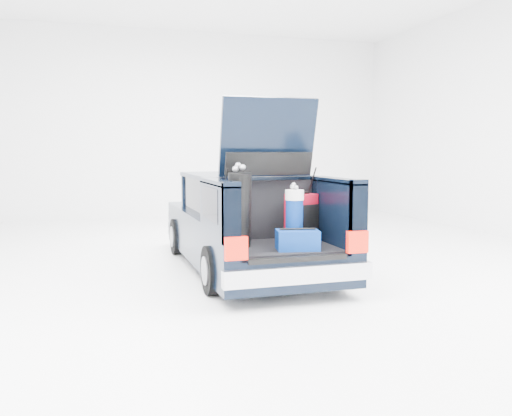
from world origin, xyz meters
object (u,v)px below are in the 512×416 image
object	(u,v)px
red_suitcase	(301,217)
blue_golf_bag	(294,217)
black_golf_bag	(239,210)
blue_duffel	(297,240)
car	(244,224)

from	to	relation	value
red_suitcase	blue_golf_bag	size ratio (longest dim) A/B	0.82
black_golf_bag	blue_golf_bag	distance (m)	0.71
black_golf_bag	blue_golf_bag	size ratio (longest dim) A/B	1.30
black_golf_bag	red_suitcase	bearing A→B (deg)	19.15
blue_duffel	blue_golf_bag	bearing A→B (deg)	87.17
red_suitcase	black_golf_bag	distance (m)	0.99
car	red_suitcase	distance (m)	1.35
red_suitcase	blue_duffel	bearing A→B (deg)	-136.34
car	blue_duffel	xyz separation A→B (m)	(0.12, -1.92, 0.05)
car	red_suitcase	xyz separation A→B (m)	(0.43, -1.26, 0.23)
car	blue_duffel	world-z (taller)	car
car	blue_golf_bag	size ratio (longest dim) A/B	5.87
car	blue_golf_bag	distance (m)	1.65
red_suitcase	blue_duffel	xyz separation A→B (m)	(-0.32, -0.67, -0.18)
blue_golf_bag	blue_duffel	size ratio (longest dim) A/B	1.43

